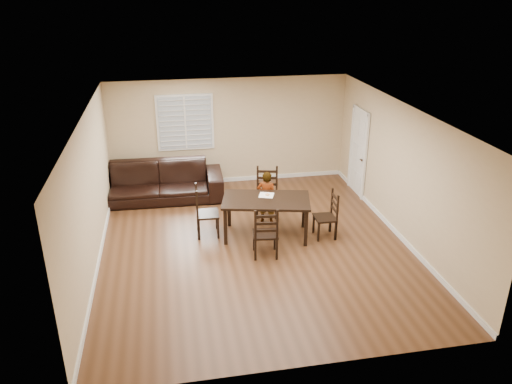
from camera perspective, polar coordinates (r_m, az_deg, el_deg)
ground at (r=10.05m, az=-0.21°, el=-6.03°), size 7.00×7.00×0.00m
room at (r=9.48m, az=-0.21°, el=4.10°), size 6.04×7.04×2.72m
dining_table at (r=10.08m, az=1.17°, el=-1.27°), size 1.92×1.34×0.82m
chair_near at (r=11.20m, az=1.26°, el=-0.02°), size 0.58×0.56×1.10m
chair_far at (r=9.37m, az=1.14°, el=-5.06°), size 0.51×0.48×1.04m
chair_left at (r=10.27m, az=-6.29°, el=-2.44°), size 0.47×0.50×1.08m
chair_right at (r=10.29m, az=8.53°, el=-2.76°), size 0.43×0.45×0.99m
child at (r=10.72m, az=1.23°, el=-0.59°), size 0.51×0.44×1.17m
napkin at (r=10.23m, az=1.19°, el=-0.36°), size 0.37×0.37×0.00m
donut at (r=10.22m, az=1.32°, el=-0.26°), size 0.09×0.09×0.03m
sofa at (r=12.14m, az=-11.07°, el=1.15°), size 3.07×1.29×0.89m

